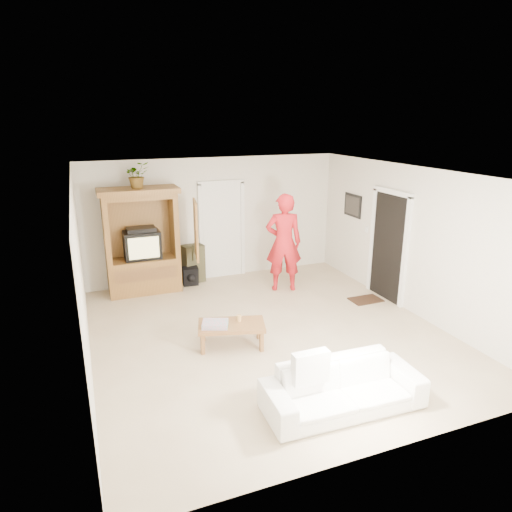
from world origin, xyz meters
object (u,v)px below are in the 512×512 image
(sofa, at_px, (343,387))
(coffee_table, at_px, (232,327))
(armoire, at_px, (144,248))
(man, at_px, (284,243))

(sofa, height_order, coffee_table, sofa)
(armoire, relative_size, coffee_table, 1.87)
(armoire, bearing_deg, man, -19.52)
(man, height_order, sofa, man)
(armoire, xyz_separation_m, sofa, (1.63, -4.84, -0.63))
(coffee_table, bearing_deg, man, 63.56)
(armoire, xyz_separation_m, coffee_table, (0.88, -2.86, -0.58))
(armoire, bearing_deg, sofa, -71.35)
(armoire, height_order, coffee_table, armoire)
(armoire, height_order, sofa, armoire)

